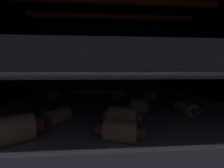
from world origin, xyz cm
name	(u,v)px	position (x,y,z in cm)	size (l,w,h in cm)	color
ground_plane	(115,167)	(0.00, 0.00, -0.60)	(60.96, 52.35, 1.20)	#0C1138
oven_wall_back	(109,77)	(0.00, 25.57, 20.57)	(60.96, 1.20, 41.14)	#0C1138
heating_element	(115,1)	(0.00, 0.00, 38.44)	(46.85, 19.92, 1.61)	#F25919
oven_rack_lower	(115,113)	(0.00, 0.00, 13.12)	(55.77, 48.95, 0.68)	slate
baking_tray_lower	(115,109)	(0.00, 0.00, 14.08)	(46.52, 43.07, 2.58)	silver
pig_in_blanket_lower_0	(185,108)	(13.24, -6.57, 15.69)	(3.30, 6.36, 2.55)	#D7BA72
pig_in_blanket_lower_1	(122,117)	(-0.01, -11.84, 15.98)	(6.38, 4.47, 3.13)	#D9BC7B
pig_in_blanket_lower_2	(119,94)	(2.29, 11.49, 15.82)	(5.98, 4.02, 2.80)	#EAB47E
pig_in_blanket_lower_3	(58,116)	(-10.37, -9.69, 15.67)	(4.23, 5.08, 2.50)	#DBB97F
pig_in_blanket_lower_4	(16,129)	(-13.47, -15.68, 16.11)	(5.83, 4.93, 3.38)	#ECB177
pig_in_blanket_lower_5	(69,91)	(-14.70, 18.19, 15.81)	(2.89, 5.14, 2.78)	#E4C970
pig_in_blanket_lower_6	(139,106)	(4.39, -5.27, 15.94)	(4.80, 4.13, 3.04)	tan
pig_in_blanket_lower_7	(120,132)	(-0.94, -16.36, 15.69)	(6.26, 3.57, 2.55)	tan
pig_in_blanket_lower_8	(54,95)	(-17.62, 11.33, 15.68)	(5.42, 2.68, 2.54)	#E5BA70
pig_in_blanket_lower_9	(149,95)	(11.15, 8.84, 15.76)	(6.02, 3.04, 2.69)	#E4B373
oven_rack_upper	(115,72)	(0.00, 0.00, 22.72)	(55.70, 48.95, 0.61)	slate
baking_tray_upper	(115,68)	(0.00, 0.00, 23.70)	(46.52, 43.07, 2.80)	#4C4C51
pig_in_blanket_upper_0	(140,63)	(9.24, 12.78, 25.60)	(4.04, 5.72, 3.03)	#D7C781
pig_in_blanket_upper_3	(200,58)	(14.24, -8.69, 25.37)	(4.65, 4.11, 2.57)	#E4C17A
pig_in_blanket_upper_4	(24,59)	(-19.89, -0.62, 25.67)	(4.35, 4.46, 3.16)	#D9B985
pig_in_blanket_upper_5	(5,55)	(-19.83, -6.74, 25.77)	(3.83, 4.79, 3.37)	#DFC370
pig_in_blanket_upper_7	(86,64)	(-8.03, 13.59, 25.31)	(3.18, 4.95, 2.45)	#E8B879
pig_in_blanket_upper_8	(117,50)	(-1.52, -17.77, 25.32)	(6.32, 3.30, 2.45)	#E5B76F
pig_in_blanket_upper_9	(53,63)	(-18.49, 14.13, 25.61)	(5.43, 5.10, 3.05)	#EBBC77
pig_in_blanket_upper_10	(71,63)	(-12.27, 11.38, 25.44)	(3.34, 5.44, 2.70)	#D8C072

